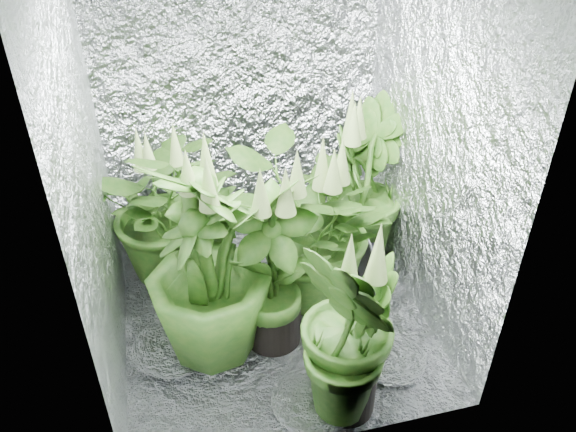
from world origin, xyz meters
The scene contains 11 objects.
ground centered at (0.00, 0.00, 0.00)m, with size 1.60×1.60×0.00m, color silver.
walls centered at (0.00, 0.00, 1.00)m, with size 1.62×1.62×2.00m.
plant_a centered at (-0.48, 0.52, 0.48)m, with size 1.03×1.03×1.01m.
plant_b centered at (-0.31, 0.18, 0.39)m, with size 0.57×0.57×0.86m.
plant_c centered at (0.64, 0.41, 0.50)m, with size 0.65×0.65×1.10m.
plant_d centered at (-0.35, -0.14, 0.55)m, with size 0.85×0.85×1.17m.
plant_e centered at (0.25, 0.09, 0.48)m, with size 1.10×1.10×1.02m.
plant_f centered at (-0.04, -0.14, 0.51)m, with size 0.74×0.74×1.11m.
plant_g centered at (0.19, -0.64, 0.47)m, with size 0.55×0.55×1.03m.
circulation_fan centered at (0.59, 0.17, 0.16)m, with size 0.16×0.33×0.38m.
plant_label centered at (0.25, -0.67, 0.30)m, with size 0.05×0.01×0.08m, color white.
Camera 1 is at (-0.48, -2.21, 2.20)m, focal length 35.00 mm.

